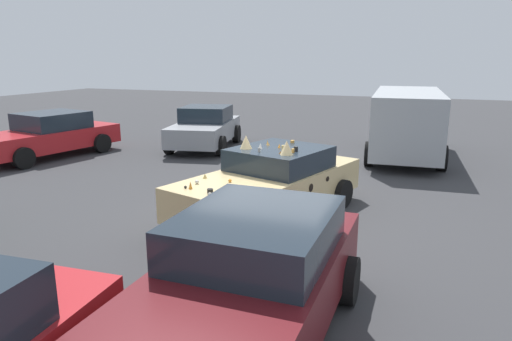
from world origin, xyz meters
TOP-DOWN VIEW (x-y plane):
  - ground_plane at (0.00, 0.00)m, footprint 60.00×60.00m
  - art_car_decorated at (0.06, -0.02)m, footprint 4.65×2.94m
  - parked_van_far_left at (6.79, -2.17)m, footprint 5.50×2.48m
  - parked_sedan_behind_right at (5.95, 4.47)m, footprint 4.18×2.55m
  - parked_sedan_behind_left at (2.85, 8.46)m, footprint 4.70×2.71m
  - parked_sedan_far_right at (-4.10, -1.17)m, footprint 4.23×2.02m

SIDE VIEW (x-z plane):
  - ground_plane at x=0.00m, z-range 0.00..0.00m
  - art_car_decorated at x=0.06m, z-range -0.13..1.47m
  - parked_sedan_behind_left at x=2.85m, z-range -0.01..1.39m
  - parked_sedan_behind_right at x=5.95m, z-range -0.01..1.42m
  - parked_sedan_far_right at x=-4.10m, z-range 0.00..1.43m
  - parked_van_far_left at x=6.79m, z-range 0.13..2.20m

